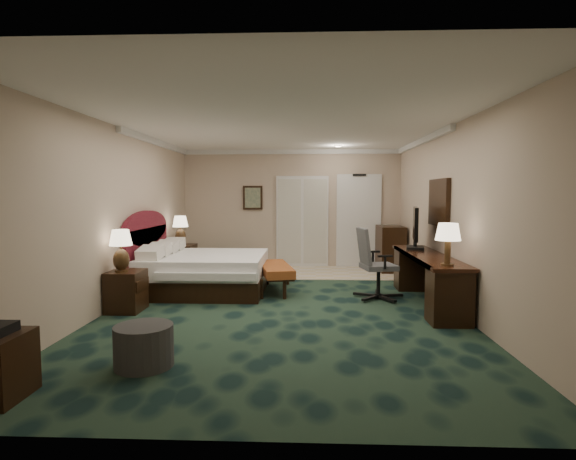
{
  "coord_description": "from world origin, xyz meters",
  "views": [
    {
      "loc": [
        0.34,
        -6.67,
        1.68
      ],
      "look_at": [
        0.05,
        0.6,
        1.1
      ],
      "focal_mm": 28.0,
      "sensor_mm": 36.0,
      "label": 1
    }
  ],
  "objects_px": {
    "lamp_near": "(121,251)",
    "desk_chair": "(379,263)",
    "tv": "(415,228)",
    "desk": "(427,279)",
    "lamp_far": "(180,230)",
    "bed_bench": "(276,278)",
    "ottoman": "(144,346)",
    "nightstand_far": "(182,260)",
    "nightstand_near": "(126,291)",
    "bed": "(206,273)",
    "minibar": "(390,248)"
  },
  "relations": [
    {
      "from": "lamp_near",
      "to": "desk_chair",
      "type": "relative_size",
      "value": 0.52
    },
    {
      "from": "tv",
      "to": "desk",
      "type": "bearing_deg",
      "value": -75.7
    },
    {
      "from": "desk",
      "to": "tv",
      "type": "bearing_deg",
      "value": 92.7
    },
    {
      "from": "lamp_far",
      "to": "desk",
      "type": "height_order",
      "value": "lamp_far"
    },
    {
      "from": "bed_bench",
      "to": "ottoman",
      "type": "distance_m",
      "value": 3.62
    },
    {
      "from": "nightstand_far",
      "to": "bed_bench",
      "type": "relative_size",
      "value": 0.47
    },
    {
      "from": "nightstand_near",
      "to": "tv",
      "type": "distance_m",
      "value": 4.66
    },
    {
      "from": "bed",
      "to": "lamp_near",
      "type": "bearing_deg",
      "value": -121.87
    },
    {
      "from": "nightstand_near",
      "to": "bed_bench",
      "type": "bearing_deg",
      "value": 34.39
    },
    {
      "from": "bed",
      "to": "desk_chair",
      "type": "bearing_deg",
      "value": -9.33
    },
    {
      "from": "desk_chair",
      "to": "bed",
      "type": "bearing_deg",
      "value": 159.21
    },
    {
      "from": "minibar",
      "to": "ottoman",
      "type": "bearing_deg",
      "value": -121.25
    },
    {
      "from": "desk",
      "to": "minibar",
      "type": "relative_size",
      "value": 2.67
    },
    {
      "from": "bed",
      "to": "lamp_near",
      "type": "distance_m",
      "value": 1.78
    },
    {
      "from": "lamp_near",
      "to": "nightstand_far",
      "type": "bearing_deg",
      "value": 88.75
    },
    {
      "from": "ottoman",
      "to": "desk_chair",
      "type": "height_order",
      "value": "desk_chair"
    },
    {
      "from": "nightstand_near",
      "to": "ottoman",
      "type": "height_order",
      "value": "nightstand_near"
    },
    {
      "from": "bed",
      "to": "tv",
      "type": "xyz_separation_m",
      "value": [
        3.56,
        -0.12,
        0.79
      ]
    },
    {
      "from": "ottoman",
      "to": "desk",
      "type": "bearing_deg",
      "value": 37.67
    },
    {
      "from": "lamp_far",
      "to": "desk",
      "type": "distance_m",
      "value": 4.97
    },
    {
      "from": "bed_bench",
      "to": "ottoman",
      "type": "height_order",
      "value": "bed_bench"
    },
    {
      "from": "bed",
      "to": "desk",
      "type": "xyz_separation_m",
      "value": [
        3.59,
        -0.79,
        0.06
      ]
    },
    {
      "from": "nightstand_near",
      "to": "bed",
      "type": "bearing_deg",
      "value": 58.41
    },
    {
      "from": "desk_chair",
      "to": "minibar",
      "type": "bearing_deg",
      "value": 64.26
    },
    {
      "from": "nightstand_near",
      "to": "nightstand_far",
      "type": "height_order",
      "value": "nightstand_far"
    },
    {
      "from": "nightstand_near",
      "to": "lamp_far",
      "type": "bearing_deg",
      "value": 89.73
    },
    {
      "from": "bed",
      "to": "bed_bench",
      "type": "relative_size",
      "value": 1.48
    },
    {
      "from": "nightstand_near",
      "to": "desk",
      "type": "xyz_separation_m",
      "value": [
        4.44,
        0.6,
        0.09
      ]
    },
    {
      "from": "desk",
      "to": "tv",
      "type": "distance_m",
      "value": 1.0
    },
    {
      "from": "lamp_near",
      "to": "bed",
      "type": "bearing_deg",
      "value": 58.13
    },
    {
      "from": "lamp_far",
      "to": "tv",
      "type": "distance_m",
      "value": 4.66
    },
    {
      "from": "lamp_far",
      "to": "desk_chair",
      "type": "bearing_deg",
      "value": -26.64
    },
    {
      "from": "minibar",
      "to": "desk_chair",
      "type": "bearing_deg",
      "value": -104.28
    },
    {
      "from": "bed",
      "to": "lamp_near",
      "type": "height_order",
      "value": "lamp_near"
    },
    {
      "from": "lamp_far",
      "to": "tv",
      "type": "bearing_deg",
      "value": -19.02
    },
    {
      "from": "tv",
      "to": "minibar",
      "type": "height_order",
      "value": "tv"
    },
    {
      "from": "nightstand_far",
      "to": "minibar",
      "type": "height_order",
      "value": "minibar"
    },
    {
      "from": "lamp_near",
      "to": "ottoman",
      "type": "bearing_deg",
      "value": -62.45
    },
    {
      "from": "desk_chair",
      "to": "minibar",
      "type": "relative_size",
      "value": 1.16
    },
    {
      "from": "bed",
      "to": "ottoman",
      "type": "xyz_separation_m",
      "value": [
        0.15,
        -3.44,
        -0.12
      ]
    },
    {
      "from": "lamp_near",
      "to": "tv",
      "type": "distance_m",
      "value": 4.65
    },
    {
      "from": "ottoman",
      "to": "tv",
      "type": "relative_size",
      "value": 0.63
    },
    {
      "from": "lamp_far",
      "to": "bed_bench",
      "type": "distance_m",
      "value": 2.57
    },
    {
      "from": "lamp_far",
      "to": "bed_bench",
      "type": "xyz_separation_m",
      "value": [
        2.05,
        -1.38,
        -0.71
      ]
    },
    {
      "from": "minibar",
      "to": "tv",
      "type": "bearing_deg",
      "value": -90.64
    },
    {
      "from": "lamp_near",
      "to": "minibar",
      "type": "bearing_deg",
      "value": 39.16
    },
    {
      "from": "ottoman",
      "to": "desk_chair",
      "type": "bearing_deg",
      "value": 47.2
    },
    {
      "from": "lamp_near",
      "to": "lamp_far",
      "type": "height_order",
      "value": "lamp_far"
    },
    {
      "from": "nightstand_far",
      "to": "bed",
      "type": "bearing_deg",
      "value": -60.02
    },
    {
      "from": "lamp_far",
      "to": "ottoman",
      "type": "bearing_deg",
      "value": -78.4
    }
  ]
}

